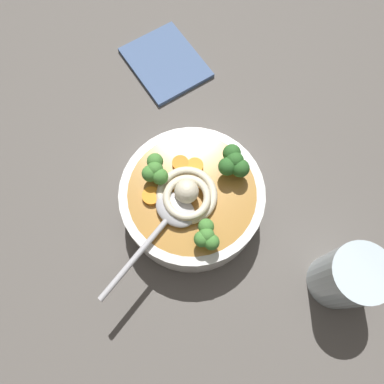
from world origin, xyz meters
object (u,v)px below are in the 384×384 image
(drinking_glass, at_px, (347,277))
(folded_napkin, at_px, (166,62))
(soup_bowl, at_px, (192,199))
(noodle_pile, at_px, (187,195))
(soup_spoon, at_px, (169,217))

(drinking_glass, relative_size, folded_napkin, 0.73)
(soup_bowl, xyz_separation_m, noodle_pile, (0.00, -0.01, 0.04))
(noodle_pile, height_order, drinking_glass, same)
(drinking_glass, height_order, folded_napkin, drinking_glass)
(soup_bowl, height_order, folded_napkin, soup_bowl)
(folded_napkin, bearing_deg, soup_spoon, -34.12)
(noodle_pile, bearing_deg, drinking_glass, 26.10)
(noodle_pile, xyz_separation_m, soup_spoon, (0.01, -0.04, -0.00))
(soup_bowl, height_order, drinking_glass, drinking_glass)
(soup_bowl, distance_m, drinking_glass, 0.24)
(noodle_pile, height_order, soup_spoon, noodle_pile)
(noodle_pile, relative_size, folded_napkin, 0.65)
(drinking_glass, xyz_separation_m, folded_napkin, (-0.47, 0.03, -0.05))
(folded_napkin, bearing_deg, soup_bowl, -27.27)
(soup_spoon, height_order, folded_napkin, soup_spoon)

